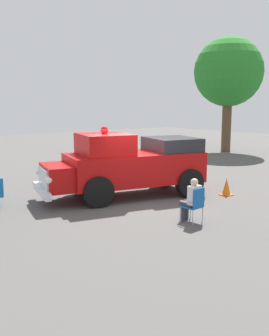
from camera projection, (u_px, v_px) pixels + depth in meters
The scene contains 7 objects.
ground_plane at pixel (132, 200), 13.80m from camera, with size 60.00×60.00×0.00m, color #514F4C.
vintage_fire_truck at pixel (129, 164), 14.18m from camera, with size 3.66×6.30×2.59m.
lawn_chair_near_truck at pixel (195, 203), 11.09m from camera, with size 0.54×0.55×1.02m.
lawn_chair_by_car at pixel (87, 166), 17.56m from camera, with size 0.52×0.53×1.02m.
spectator_seated at pixel (192, 198), 11.17m from camera, with size 0.56×0.42×1.29m.
oak_tree_left at pixel (228, 73), 26.85m from camera, with size 4.73×4.73×7.87m.
traffic_cone at pixel (226, 187), 14.47m from camera, with size 0.40×0.40×0.64m.
Camera 1 is at (-10.55, 8.30, 3.40)m, focal length 41.74 mm.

